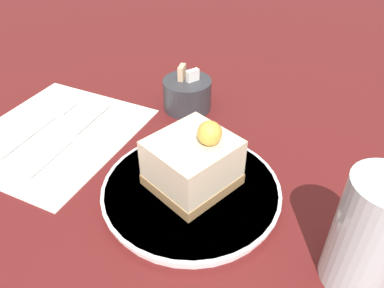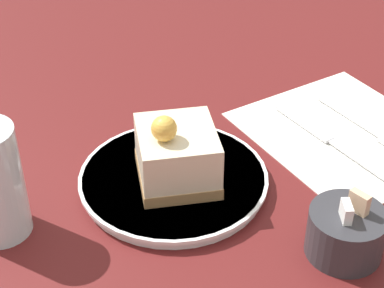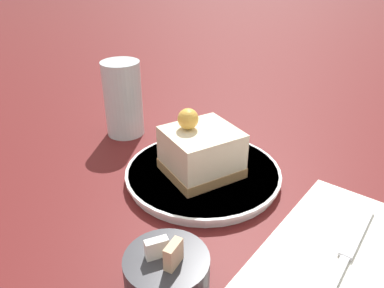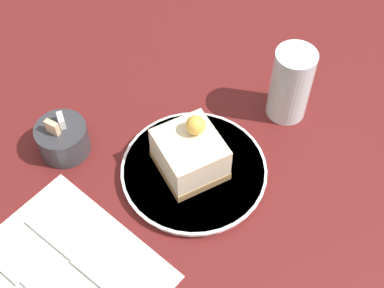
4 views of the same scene
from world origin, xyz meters
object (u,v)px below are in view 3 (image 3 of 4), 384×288
at_px(cake_slice, 201,151).
at_px(knife, 352,244).
at_px(plate, 203,173).
at_px(sugar_bowl, 167,278).
at_px(drinking_glass, 123,99).

relative_size(cake_slice, knife, 0.58).
relative_size(plate, sugar_bowl, 2.78).
relative_size(plate, drinking_glass, 1.71).
bearing_deg(plate, cake_slice, 103.95).
distance_m(knife, sugar_bowl, 0.20).
height_order(cake_slice, sugar_bowl, cake_slice).
distance_m(plate, knife, 0.20).
bearing_deg(sugar_bowl, cake_slice, -55.25).
xyz_separation_m(plate, sugar_bowl, (-0.11, 0.16, 0.02)).
height_order(cake_slice, knife, cake_slice).
height_order(knife, sugar_bowl, sugar_bowl).
xyz_separation_m(cake_slice, knife, (-0.20, -0.02, -0.04)).
height_order(plate, knife, plate).
bearing_deg(sugar_bowl, plate, -55.94).
relative_size(sugar_bowl, drinking_glass, 0.62).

